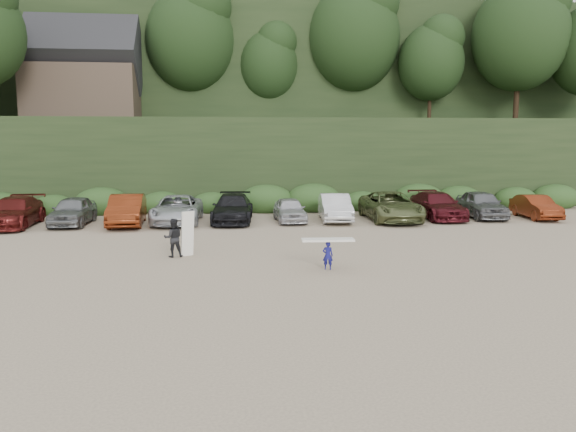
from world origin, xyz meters
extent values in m
plane|color=tan|center=(0.00, 0.00, 0.00)|extent=(120.00, 120.00, 0.00)
cube|color=black|center=(0.00, 22.00, 3.00)|extent=(80.00, 14.00, 6.00)
cube|color=black|center=(0.00, 40.00, 8.00)|extent=(90.00, 30.00, 16.00)
ellipsoid|color=black|center=(0.00, 22.00, 11.00)|extent=(66.00, 12.00, 10.00)
cube|color=#2B491E|center=(-0.55, 14.50, 0.60)|extent=(46.20, 2.00, 1.20)
cube|color=brown|center=(-12.00, 24.00, 8.00)|extent=(8.00, 6.00, 4.00)
imported|color=#5C1715|center=(-12.68, 9.84, 0.78)|extent=(2.33, 5.43, 1.56)
imported|color=slate|center=(-9.74, 10.14, 0.77)|extent=(1.90, 4.56, 1.55)
imported|color=maroon|center=(-6.82, 9.72, 0.82)|extent=(2.05, 5.10, 1.65)
imported|color=silver|center=(-4.18, 10.18, 0.76)|extent=(2.73, 5.59, 1.53)
imported|color=black|center=(-1.11, 10.25, 0.77)|extent=(2.58, 5.47, 1.54)
imported|color=#B9B9BE|center=(2.08, 9.99, 0.68)|extent=(1.72, 4.01, 1.35)
imported|color=silver|center=(4.68, 10.01, 0.76)|extent=(2.00, 4.75, 1.53)
imported|color=#606A3D|center=(7.88, 9.82, 0.81)|extent=(2.76, 5.87, 1.62)
imported|color=#4D1118|center=(10.82, 10.34, 0.76)|extent=(2.23, 5.29, 1.52)
imported|color=slate|center=(13.53, 10.32, 0.80)|extent=(2.21, 4.83, 1.60)
imported|color=maroon|center=(16.56, 9.65, 0.68)|extent=(1.70, 4.21, 1.36)
imported|color=navy|center=(2.10, -1.72, 0.51)|extent=(0.41, 0.31, 1.02)
cube|color=white|center=(2.10, -1.72, 1.08)|extent=(1.89, 0.61, 0.07)
imported|color=black|center=(-3.58, 1.07, 0.77)|extent=(0.83, 0.69, 1.54)
cube|color=white|center=(-3.03, 1.15, 0.91)|extent=(0.57, 0.47, 1.81)
camera|label=1|loc=(-1.51, -21.10, 4.67)|focal=35.00mm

